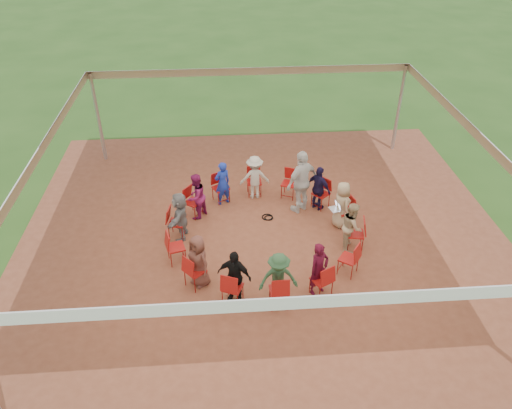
{
  "coord_description": "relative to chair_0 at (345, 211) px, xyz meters",
  "views": [
    {
      "loc": [
        -1.02,
        -10.4,
        8.17
      ],
      "look_at": [
        -0.21,
        0.3,
        1.0
      ],
      "focal_mm": 35.0,
      "sensor_mm": 36.0,
      "label": 1
    }
  ],
  "objects": [
    {
      "name": "chair_13",
      "position": [
        0.05,
        -1.04,
        0.0
      ],
      "size": [
        0.51,
        0.49,
        0.9
      ],
      "primitive_type": null,
      "rotation": [
        0.0,
        0.0,
        1.39
      ],
      "color": "#A81310",
      "rests_on": "ground"
    },
    {
      "name": "chair_12",
      "position": [
        -0.36,
        -2.0,
        0.0
      ],
      "size": [
        0.6,
        0.6,
        0.9
      ],
      "primitive_type": null,
      "rotation": [
        0.0,
        0.0,
        0.94
      ],
      "color": "#A81310",
      "rests_on": "ground"
    },
    {
      "name": "chair_0",
      "position": [
        0.0,
        0.0,
        0.0
      ],
      "size": [
        0.54,
        0.52,
        0.9
      ],
      "primitive_type": null,
      "rotation": [
        0.0,
        0.0,
        1.84
      ],
      "color": "#A81310",
      "rests_on": "ground"
    },
    {
      "name": "person_seated_3",
      "position": [
        -3.31,
        1.34,
        0.23
      ],
      "size": [
        0.59,
        0.52,
        1.36
      ],
      "primitive_type": "imported",
      "rotation": [
        0.0,
        0.0,
        -2.65
      ],
      "color": "#1932AC",
      "rests_on": "ground"
    },
    {
      "name": "chair_6",
      "position": [
        -4.56,
        -0.2,
        0.0
      ],
      "size": [
        0.51,
        0.49,
        0.9
      ],
      "primitive_type": null,
      "rotation": [
        0.0,
        0.0,
        -1.75
      ],
      "color": "#A81310",
      "rests_on": "ground"
    },
    {
      "name": "person_seated_8",
      "position": [
        -2.16,
        -2.84,
        0.23
      ],
      "size": [
        0.89,
        0.47,
        1.36
      ],
      "primitive_type": "imported",
      "rotation": [
        0.0,
        0.0,
        0.04
      ],
      "color": "#2C5332",
      "rests_on": "ground"
    },
    {
      "name": "chair_8",
      "position": [
        -4.02,
        -2.16,
        0.0
      ],
      "size": [
        0.61,
        0.61,
        0.9
      ],
      "primitive_type": null,
      "rotation": [
        0.0,
        0.0,
        -0.85
      ],
      "color": "#A81310",
      "rests_on": "ground"
    },
    {
      "name": "person_seated_6",
      "position": [
        -3.93,
        -2.08,
        0.23
      ],
      "size": [
        0.72,
        0.74,
        1.36
      ],
      "primitive_type": "imported",
      "rotation": [
        0.0,
        0.0,
        -0.85
      ],
      "color": "brown",
      "rests_on": "ground"
    },
    {
      "name": "person_seated_9",
      "position": [
        -1.21,
        -2.58,
        0.23
      ],
      "size": [
        0.59,
        0.52,
        1.36
      ],
      "primitive_type": "imported",
      "rotation": [
        0.0,
        0.0,
        0.49
      ],
      "color": "#46091B",
      "rests_on": "ground"
    },
    {
      "name": "chair_4",
      "position": [
        -3.37,
        1.44,
        0.0
      ],
      "size": [
        0.58,
        0.59,
        0.9
      ],
      "primitive_type": null,
      "rotation": [
        0.0,
        0.0,
        -2.65
      ],
      "color": "#A81310",
      "rests_on": "ground"
    },
    {
      "name": "ground",
      "position": [
        -2.26,
        -0.62,
        -0.45
      ],
      "size": [
        80.0,
        80.0,
        0.0
      ],
      "primitive_type": "plane",
      "color": "#285019",
      "rests_on": "ground"
    },
    {
      "name": "laptop",
      "position": [
        -0.27,
        -0.08,
        0.19
      ],
      "size": [
        0.33,
        0.37,
        0.22
      ],
      "rotation": [
        0.0,
        0.0,
        1.84
      ],
      "color": "#B7B7BC",
      "rests_on": "ground"
    },
    {
      "name": "person_seated_7",
      "position": [
        -3.13,
        -2.67,
        0.23
      ],
      "size": [
        0.89,
        0.69,
        1.36
      ],
      "primitive_type": "imported",
      "rotation": [
        0.0,
        0.0,
        -0.4
      ],
      "color": "black",
      "rests_on": "ground"
    },
    {
      "name": "standing_person",
      "position": [
        -1.09,
        0.8,
        0.5
      ],
      "size": [
        1.23,
        1.12,
        1.9
      ],
      "primitive_type": "imported",
      "rotation": [
        0.0,
        0.0,
        3.78
      ],
      "color": "silver",
      "rests_on": "ground"
    },
    {
      "name": "chair_1",
      "position": [
        -0.49,
        0.92,
        0.0
      ],
      "size": [
        0.61,
        0.61,
        0.9
      ],
      "primitive_type": null,
      "rotation": [
        0.0,
        0.0,
        2.29
      ],
      "color": "#A81310",
      "rests_on": "ground"
    },
    {
      "name": "cable_coil",
      "position": [
        -2.07,
        0.47,
        -0.43
      ],
      "size": [
        0.38,
        0.38,
        0.03
      ],
      "rotation": [
        0.0,
        0.0,
        -0.22
      ],
      "color": "black",
      "rests_on": "ground"
    },
    {
      "name": "dirt_patch",
      "position": [
        -2.26,
        -0.62,
        -0.44
      ],
      "size": [
        13.0,
        13.0,
        0.0
      ],
      "primitive_type": "plane",
      "color": "brown",
      "rests_on": "ground"
    },
    {
      "name": "chair_11",
      "position": [
        -1.15,
        -2.69,
        0.0
      ],
      "size": [
        0.58,
        0.59,
        0.9
      ],
      "primitive_type": null,
      "rotation": [
        0.0,
        0.0,
        0.49
      ],
      "color": "#A81310",
      "rests_on": "ground"
    },
    {
      "name": "person_seated_1",
      "position": [
        -0.58,
        0.84,
        0.23
      ],
      "size": [
        0.83,
        0.87,
        1.36
      ],
      "primitive_type": "imported",
      "rotation": [
        0.0,
        0.0,
        2.29
      ],
      "color": "#1B1439",
      "rests_on": "ground"
    },
    {
      "name": "person_seated_4",
      "position": [
        -4.06,
        0.68,
        0.23
      ],
      "size": [
        0.69,
        0.76,
        1.36
      ],
      "primitive_type": "imported",
      "rotation": [
        0.0,
        0.0,
        -2.2
      ],
      "color": "#831953",
      "rests_on": "ground"
    },
    {
      "name": "tent",
      "position": [
        -2.26,
        -0.62,
        1.92
      ],
      "size": [
        10.33,
        10.33,
        3.0
      ],
      "color": "#B2B2B7",
      "rests_on": "ground"
    },
    {
      "name": "person_seated_2",
      "position": [
        -2.36,
        1.6,
        0.23
      ],
      "size": [
        0.89,
        0.47,
        1.36
      ],
      "primitive_type": "imported",
      "rotation": [
        0.0,
        0.0,
        -3.1
      ],
      "color": "beige",
      "rests_on": "ground"
    },
    {
      "name": "chair_2",
      "position": [
        -1.34,
        1.53,
        0.0
      ],
      "size": [
        0.56,
        0.57,
        0.9
      ],
      "primitive_type": null,
      "rotation": [
        0.0,
        0.0,
        2.74
      ],
      "color": "#A81310",
      "rests_on": "ground"
    },
    {
      "name": "chair_5",
      "position": [
        -4.15,
        0.76,
        0.0
      ],
      "size": [
        0.6,
        0.6,
        0.9
      ],
      "primitive_type": null,
      "rotation": [
        0.0,
        0.0,
        -2.2
      ],
      "color": "#A81310",
      "rests_on": "ground"
    },
    {
      "name": "person_seated_10",
      "position": [
        -0.07,
        -1.02,
        0.23
      ],
      "size": [
        0.49,
        0.72,
        1.36
      ],
      "primitive_type": "imported",
      "rotation": [
        0.0,
        0.0,
        1.39
      ],
      "color": "tan",
      "rests_on": "ground"
    },
    {
      "name": "chair_10",
      "position": [
        -2.15,
        -2.96,
        0.0
      ],
      "size": [
        0.44,
        0.46,
        0.9
      ],
      "primitive_type": null,
      "rotation": [
        0.0,
        0.0,
        0.04
      ],
      "color": "#A81310",
      "rests_on": "ground"
    },
    {
      "name": "chair_9",
      "position": [
        -3.18,
        -2.78,
        0.0
      ],
      "size": [
        0.56,
        0.57,
        0.9
      ],
      "primitive_type": null,
      "rotation": [
        0.0,
        0.0,
        -0.4
      ],
      "color": "#A81310",
      "rests_on": "ground"
    },
    {
      "name": "chair_3",
      "position": [
        -2.36,
        1.72,
        0.0
      ],
      "size": [
        0.44,
        0.46,
        0.9
      ],
      "primitive_type": null,
      "rotation": [
        0.0,
        0.0,
        -3.1
      ],
      "color": "#A81310",
      "rests_on": "ground"
    },
    {
      "name": "chair_7",
      "position": [
        -4.52,
        -1.24,
        0.0
      ],
      "size": [
        0.54,
        0.52,
        0.9
      ],
      "primitive_type": null,
      "rotation": [
        0.0,
        0.0,
        -1.3
      ],
      "color": "#A81310",
      "rests_on": "ground"
    },
    {
      "name": "person_seated_5",
      "position": [
        -4.45,
        -0.22,
        0.23
      ],
      "size": [
        0.69,
        1.32,
        1.36
      ],
      "primitive_type": "imported",
      "rotation": [
        0.0,
        0.0,
        -1.75
      ],
      "color": "gray",
      "rests_on": "ground"
    },
    {
      "name": "person_seated_0",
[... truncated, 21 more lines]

